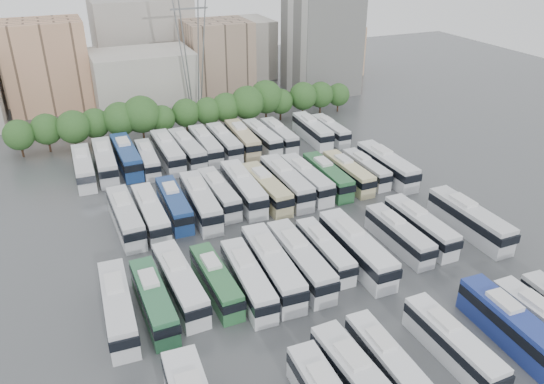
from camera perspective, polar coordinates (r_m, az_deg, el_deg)
name	(u,v)px	position (r m, az deg, el deg)	size (l,w,h in m)	color
ground	(291,244)	(65.23, 2.09, -5.56)	(220.00, 220.00, 0.00)	#424447
tree_line	(195,110)	(99.54, -8.32, 8.70)	(65.29, 8.01, 8.35)	black
city_buildings	(126,60)	(125.64, -15.40, 13.51)	(102.00, 35.00, 20.00)	#9E998E
apartment_tower	(322,34)	(124.12, 5.38, 16.59)	(14.00, 14.00, 26.00)	silver
electricity_pylon	(190,22)	(104.26, -8.81, 17.60)	(9.00, 6.91, 33.83)	slate
bus_r0_s5	(361,384)	(45.95, 9.51, -19.66)	(3.19, 12.39, 3.86)	silver
bus_r0_s6	(388,363)	(48.25, 12.40, -17.54)	(2.46, 11.00, 3.45)	silver
bus_r0_s8	(453,343)	(51.46, 18.85, -15.14)	(2.71, 11.34, 3.54)	white
bus_r0_s10	(513,326)	(54.95, 24.50, -13.01)	(3.11, 12.52, 3.90)	navy
bus_r1_s0	(118,306)	(54.59, -16.25, -11.72)	(3.16, 12.33, 3.84)	silver
bus_r1_s1	(153,300)	(54.74, -12.63, -11.23)	(2.79, 11.60, 3.62)	#2C6640
bus_r1_s2	(180,282)	(56.32, -9.90, -9.56)	(3.28, 12.41, 3.86)	silver
bus_r1_s3	(216,280)	(56.42, -6.06, -9.44)	(2.74, 11.11, 3.46)	#2D6A3B
bus_r1_s4	(248,279)	(56.12, -2.61, -9.32)	(3.09, 12.09, 3.77)	silver
bus_r1_s5	(272,266)	(57.62, 0.03, -7.98)	(3.45, 13.35, 4.16)	silver
bus_r1_s6	(300,260)	(58.79, 3.02, -7.28)	(2.93, 12.98, 4.07)	silver
bus_r1_s7	(325,250)	(61.14, 5.67, -6.24)	(2.52, 11.02, 3.45)	silver
bus_r1_s8	(356,248)	(61.29, 9.06, -5.99)	(2.99, 13.34, 4.18)	silver
bus_r1_s10	(399,234)	(65.44, 13.47, -4.46)	(2.56, 11.35, 3.56)	silver
bus_r1_s11	(420,226)	(67.72, 15.64, -3.50)	(2.70, 12.02, 3.76)	silver
bus_r1_s13	(470,219)	(70.77, 20.48, -2.74)	(2.92, 13.06, 4.09)	silver
bus_r2_s1	(126,216)	(69.58, -15.48, -2.54)	(3.11, 12.61, 3.93)	silver
bus_r2_s2	(151,213)	(69.63, -12.93, -2.23)	(2.80, 12.30, 3.85)	silver
bus_r2_s3	(174,204)	(71.41, -10.50, -1.24)	(2.79, 12.03, 3.76)	navy
bus_r2_s4	(200,201)	(71.16, -7.72, -0.96)	(3.29, 13.18, 4.11)	silver
bus_r2_s5	(219,193)	(73.43, -5.74, -0.09)	(2.83, 11.91, 3.72)	silver
bus_r2_s6	(243,188)	(74.15, -3.11, 0.46)	(3.20, 13.15, 4.10)	silver
bus_r2_s7	(266,188)	(74.20, -0.65, 0.43)	(3.13, 12.52, 3.90)	#C0B584
bus_r2_s8	(286,182)	(75.82, 1.54, 1.13)	(2.89, 13.22, 4.15)	silver
bus_r2_s9	(306,178)	(77.13, 3.69, 1.46)	(3.04, 12.56, 3.92)	silver
bus_r2_s10	(327,176)	(78.40, 5.97, 1.75)	(2.80, 12.07, 3.78)	#2B6538
bus_r2_s11	(348,172)	(79.99, 8.17, 2.10)	(2.69, 11.68, 3.65)	beige
bus_r2_s12	(366,168)	(82.10, 10.07, 2.51)	(2.44, 10.79, 3.38)	silver
bus_r2_s13	(387,165)	(82.99, 12.25, 2.87)	(2.92, 13.23, 4.15)	silver
bus_r3_s0	(83,167)	(85.70, -19.62, 2.56)	(2.90, 12.43, 3.89)	silver
bus_r3_s1	(105,161)	(86.59, -17.53, 3.22)	(3.25, 13.16, 4.10)	silver
bus_r3_s2	(126,156)	(87.53, -15.41, 3.78)	(3.20, 13.26, 4.14)	navy
bus_r3_s3	(148,159)	(86.37, -13.24, 3.50)	(2.82, 11.26, 3.51)	silver
bus_r3_s4	(168,151)	(87.79, -11.15, 4.31)	(2.99, 13.09, 4.10)	silver
bus_r3_s5	(187,149)	(88.29, -9.13, 4.60)	(3.43, 12.98, 4.03)	silver
bus_r3_s6	(205,145)	(89.63, -7.18, 5.04)	(2.80, 12.48, 3.91)	silver
bus_r3_s7	(224,142)	(90.68, -5.18, 5.38)	(2.77, 12.30, 3.85)	silver
bus_r3_s8	(242,139)	(91.78, -3.23, 5.75)	(3.18, 12.65, 3.94)	#CAB68B
bus_r3_s9	(262,137)	(92.60, -1.11, 5.93)	(3.05, 12.08, 3.76)	silver
bus_r3_s10	(279,135)	(93.64, 0.76, 6.14)	(2.59, 11.70, 3.67)	silver
bus_r3_s12	(312,130)	(95.96, 4.34, 6.66)	(3.18, 12.51, 3.90)	white
bus_r3_s13	(330,130)	(96.99, 6.28, 6.67)	(2.46, 11.03, 3.46)	silver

